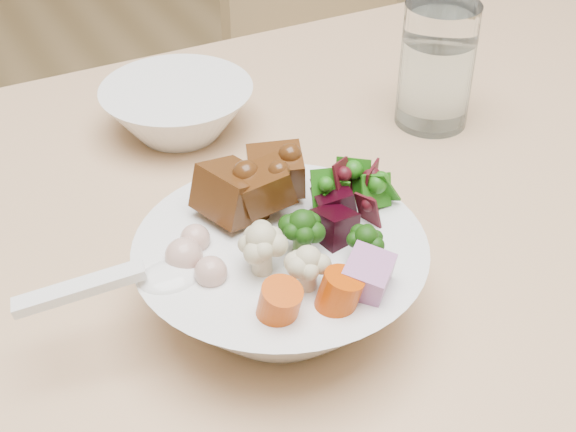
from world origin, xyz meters
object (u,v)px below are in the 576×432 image
Objects in this scene: chair_far at (352,62)px; dining_table at (541,227)px; food_bowl at (282,271)px; water_glass at (436,70)px; side_bowl at (178,110)px.

dining_table is at bearing -115.36° from chair_far.
food_bowl is at bearing -170.97° from dining_table.
water_glass is at bearing 112.30° from dining_table.
food_bowl is 1.68× the size of water_glass.
food_bowl reaches higher than dining_table.
water_glass reaches higher than food_bowl.
food_bowl is at bearing -95.86° from side_bowl.
food_bowl is 1.40× the size of side_bowl.
side_bowl is (0.03, 0.29, -0.01)m from food_bowl.
food_bowl is (-0.53, -0.73, 0.26)m from chair_far.
water_glass is (-0.05, 0.14, 0.13)m from dining_table.
dining_table is 0.36m from food_bowl.
chair_far is 6.59× the size of water_glass.
food_bowl is (-0.33, -0.05, 0.11)m from dining_table.
chair_far is at bearing 74.90° from dining_table.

